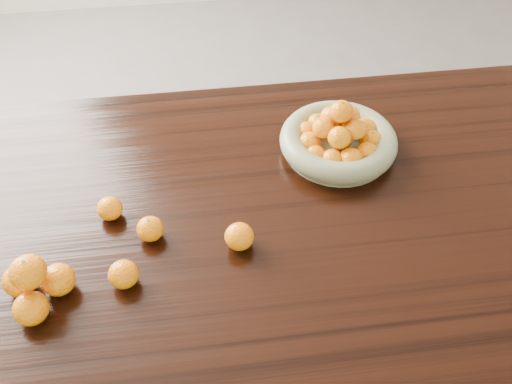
{
  "coord_description": "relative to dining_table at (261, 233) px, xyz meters",
  "views": [
    {
      "loc": [
        -0.13,
        -0.91,
        1.76
      ],
      "look_at": [
        -0.02,
        -0.02,
        0.83
      ],
      "focal_mm": 40.0,
      "sensor_mm": 36.0,
      "label": 1
    }
  ],
  "objects": [
    {
      "name": "fruit_bowl",
      "position": [
        0.23,
        0.18,
        0.13
      ],
      "size": [
        0.31,
        0.31,
        0.15
      ],
      "rotation": [
        0.0,
        0.0,
        0.15
      ],
      "color": "gray",
      "rests_on": "dining_table"
    },
    {
      "name": "loose_orange_1",
      "position": [
        -0.32,
        -0.17,
        0.12
      ],
      "size": [
        0.06,
        0.06,
        0.06
      ],
      "primitive_type": "ellipsoid",
      "color": "orange",
      "rests_on": "dining_table"
    },
    {
      "name": "dining_table",
      "position": [
        0.0,
        0.0,
        0.0
      ],
      "size": [
        2.0,
        1.0,
        0.75
      ],
      "color": "black",
      "rests_on": "ground"
    },
    {
      "name": "orange_pyramid",
      "position": [
        -0.49,
        -0.19,
        0.14
      ],
      "size": [
        0.15,
        0.14,
        0.13
      ],
      "rotation": [
        0.0,
        0.0,
        -0.1
      ],
      "color": "orange",
      "rests_on": "dining_table"
    },
    {
      "name": "ground",
      "position": [
        0.0,
        0.0,
        -0.66
      ],
      "size": [
        5.0,
        5.0,
        0.0
      ],
      "primitive_type": "plane",
      "color": "#585453",
      "rests_on": "ground"
    },
    {
      "name": "loose_orange_3",
      "position": [
        -0.35,
        0.02,
        0.12
      ],
      "size": [
        0.06,
        0.06,
        0.06
      ],
      "primitive_type": "ellipsoid",
      "color": "orange",
      "rests_on": "dining_table"
    },
    {
      "name": "loose_orange_2",
      "position": [
        -0.06,
        -0.1,
        0.12
      ],
      "size": [
        0.07,
        0.07,
        0.06
      ],
      "primitive_type": "ellipsoid",
      "color": "orange",
      "rests_on": "dining_table"
    },
    {
      "name": "loose_orange_0",
      "position": [
        -0.26,
        -0.05,
        0.12
      ],
      "size": [
        0.06,
        0.06,
        0.06
      ],
      "primitive_type": "ellipsoid",
      "color": "orange",
      "rests_on": "dining_table"
    }
  ]
}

